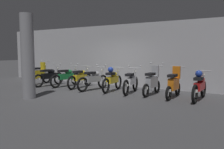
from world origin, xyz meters
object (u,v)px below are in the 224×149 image
(motorbike_slot_4, at_px, (94,79))
(motorbike_slot_5, at_px, (113,79))
(motorbike_slot_1, at_px, (49,76))
(motorbike_slot_3, at_px, (80,78))
(motorbike_slot_9, at_px, (200,86))
(motorbike_slot_2, at_px, (67,77))
(motorbike_slot_7, at_px, (152,82))
(motorbike_slot_0, at_px, (39,74))
(motorbike_slot_8, at_px, (174,84))
(motorbike_slot_6, at_px, (131,81))
(support_pillar, at_px, (28,57))

(motorbike_slot_4, xyz_separation_m, motorbike_slot_5, (0.90, 0.16, 0.03))
(motorbike_slot_1, distance_m, motorbike_slot_4, 2.72)
(motorbike_slot_3, height_order, motorbike_slot_9, motorbike_slot_9)
(motorbike_slot_2, bearing_deg, motorbike_slot_7, -0.10)
(motorbike_slot_2, height_order, motorbike_slot_3, motorbike_slot_2)
(motorbike_slot_0, distance_m, motorbike_slot_8, 7.25)
(motorbike_slot_6, distance_m, motorbike_slot_8, 1.82)
(motorbike_slot_7, xyz_separation_m, support_pillar, (-3.68, -2.99, 1.02))
(motorbike_slot_8, height_order, support_pillar, support_pillar)
(motorbike_slot_6, height_order, support_pillar, support_pillar)
(motorbike_slot_7, bearing_deg, motorbike_slot_8, -9.20)
(motorbike_slot_2, height_order, motorbike_slot_4, same)
(support_pillar, bearing_deg, motorbike_slot_0, 133.55)
(motorbike_slot_6, bearing_deg, support_pillar, -133.37)
(support_pillar, bearing_deg, motorbike_slot_5, 57.56)
(motorbike_slot_4, xyz_separation_m, motorbike_slot_6, (1.81, 0.16, 0.00))
(motorbike_slot_9, bearing_deg, motorbike_slot_4, -178.64)
(motorbike_slot_2, bearing_deg, support_pillar, -74.12)
(motorbike_slot_2, bearing_deg, motorbike_slot_5, -1.27)
(motorbike_slot_4, bearing_deg, motorbike_slot_9, 1.36)
(motorbike_slot_9, xyz_separation_m, support_pillar, (-5.49, -2.88, 1.02))
(motorbike_slot_3, bearing_deg, support_pillar, -90.97)
(motorbike_slot_7, bearing_deg, motorbike_slot_6, -176.54)
(motorbike_slot_5, bearing_deg, motorbike_slot_8, -1.98)
(motorbike_slot_4, relative_size, support_pillar, 0.63)
(motorbike_slot_6, relative_size, support_pillar, 0.63)
(motorbike_slot_7, relative_size, support_pillar, 0.54)
(motorbike_slot_0, bearing_deg, motorbike_slot_9, 0.51)
(motorbike_slot_1, bearing_deg, support_pillar, -56.92)
(motorbike_slot_2, relative_size, motorbike_slot_8, 1.16)
(motorbike_slot_4, distance_m, motorbike_slot_8, 3.62)
(motorbike_slot_4, bearing_deg, motorbike_slot_0, 179.44)
(motorbike_slot_8, relative_size, motorbike_slot_9, 0.86)
(motorbike_slot_1, height_order, motorbike_slot_4, same)
(motorbike_slot_9, bearing_deg, motorbike_slot_8, -177.60)
(motorbike_slot_2, bearing_deg, motorbike_slot_9, -1.05)
(motorbike_slot_2, relative_size, motorbike_slot_6, 1.00)
(motorbike_slot_2, relative_size, support_pillar, 0.63)
(motorbike_slot_0, bearing_deg, support_pillar, -46.45)
(motorbike_slot_0, relative_size, motorbike_slot_3, 0.86)
(motorbike_slot_8, bearing_deg, support_pillar, -148.24)
(motorbike_slot_0, bearing_deg, motorbike_slot_6, 1.33)
(motorbike_slot_9, bearing_deg, motorbike_slot_5, 179.11)
(motorbike_slot_9, bearing_deg, support_pillar, -152.36)
(motorbike_slot_0, distance_m, motorbike_slot_4, 3.63)
(motorbike_slot_3, bearing_deg, motorbike_slot_6, -0.91)
(motorbike_slot_9, bearing_deg, motorbike_slot_2, 178.95)
(motorbike_slot_0, relative_size, motorbike_slot_4, 0.87)
(motorbike_slot_2, height_order, support_pillar, support_pillar)
(motorbike_slot_0, distance_m, motorbike_slot_3, 2.72)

